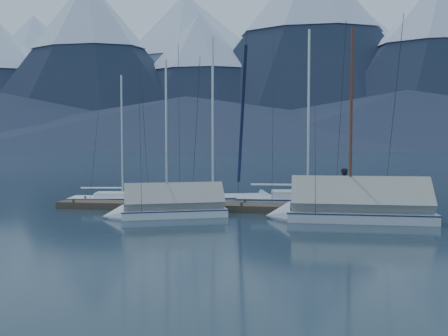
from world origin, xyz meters
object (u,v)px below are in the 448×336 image
(sailboat_open_left, at_px, (130,201))
(sailboat_covered_near, at_px, (346,210))
(sailboat_covered_far, at_px, (164,208))
(person, at_px, (345,187))
(sailboat_open_mid, at_px, (222,201))
(sailboat_open_right, at_px, (318,203))

(sailboat_open_left, xyz_separation_m, sailboat_covered_near, (11.77, -4.12, 0.34))
(sailboat_open_left, relative_size, sailboat_covered_near, 0.84)
(sailboat_covered_far, bearing_deg, sailboat_open_left, 127.01)
(sailboat_covered_near, xyz_separation_m, person, (0.12, 2.11, 0.82))
(sailboat_open_mid, bearing_deg, sailboat_open_right, -1.74)
(sailboat_covered_far, xyz_separation_m, person, (8.54, 2.45, 0.90))
(sailboat_covered_far, bearing_deg, sailboat_open_mid, 68.38)
(sailboat_open_left, relative_size, sailboat_open_right, 0.76)
(sailboat_open_left, relative_size, sailboat_open_mid, 0.78)
(sailboat_open_left, distance_m, person, 12.12)
(sailboat_open_left, xyz_separation_m, sailboat_open_right, (10.68, 0.35, 0.04))
(sailboat_covered_near, bearing_deg, sailboat_covered_far, -177.72)
(sailboat_open_left, xyz_separation_m, sailboat_covered_far, (3.36, -4.45, 0.25))
(person, bearing_deg, sailboat_open_left, 72.29)
(sailboat_open_mid, relative_size, sailboat_covered_near, 1.08)
(sailboat_open_right, distance_m, sailboat_covered_far, 8.76)
(sailboat_open_mid, height_order, sailboat_covered_near, sailboat_open_mid)
(sailboat_open_right, xyz_separation_m, sailboat_covered_near, (1.09, -4.47, 0.29))
(sailboat_covered_near, distance_m, person, 2.27)
(sailboat_open_right, bearing_deg, sailboat_covered_far, -146.73)
(person, bearing_deg, sailboat_covered_far, 97.86)
(sailboat_open_mid, xyz_separation_m, sailboat_covered_far, (-1.97, -4.97, 0.21))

